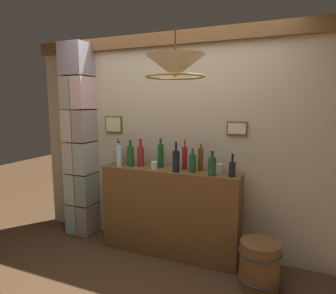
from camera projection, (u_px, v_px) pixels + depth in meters
The scene contains 19 objects.
panelled_rear_partition at pixel (178, 136), 3.31m from camera, with size 3.72×0.15×2.43m.
stone_pillar at pixel (82, 141), 3.65m from camera, with size 0.34×0.36×2.37m.
bar_shelf_unit at pixel (170, 212), 3.21m from camera, with size 1.53×0.32×0.96m, color brown.
liquor_bottle_bourbon at pixel (118, 155), 3.39m from camera, with size 0.05×0.05×0.30m.
liquor_bottle_port at pixel (185, 158), 3.12m from camera, with size 0.06×0.06×0.33m.
liquor_bottle_amaro at pixel (119, 155), 3.49m from camera, with size 0.06×0.06×0.24m.
liquor_bottle_vodka at pixel (232, 169), 2.82m from camera, with size 0.06×0.06×0.23m.
liquor_bottle_mezcal at pixel (201, 159), 3.07m from camera, with size 0.05×0.05×0.29m.
liquor_bottle_brandy at pixel (192, 163), 2.98m from camera, with size 0.07×0.07×0.26m.
liquor_bottle_rye at pixel (141, 156), 3.28m from camera, with size 0.08×0.08×0.31m.
liquor_bottle_sherry at pixel (212, 166), 2.85m from camera, with size 0.08×0.08×0.25m.
liquor_bottle_whiskey at pixel (131, 155), 3.28m from camera, with size 0.08×0.08×0.31m.
liquor_bottle_tequila at pixel (161, 155), 3.23m from camera, with size 0.07×0.07×0.32m.
liquor_bottle_gin at pixel (119, 156), 3.28m from camera, with size 0.06×0.06×0.28m.
liquor_bottle_rum at pixel (176, 161), 3.00m from camera, with size 0.07×0.07×0.32m.
glass_tumbler_rocks at pixel (220, 169), 2.95m from camera, with size 0.06×0.06×0.10m.
glass_tumbler_highball at pixel (154, 165), 3.15m from camera, with size 0.07×0.07×0.08m.
pendant_lamp at pixel (175, 67), 2.19m from camera, with size 0.46×0.46×0.59m.
wooden_barrel at pixel (259, 265), 2.63m from camera, with size 0.38×0.38×0.44m.
Camera 1 is at (1.17, -1.98, 1.66)m, focal length 31.12 mm.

